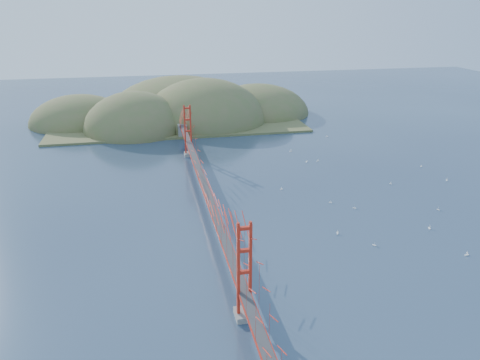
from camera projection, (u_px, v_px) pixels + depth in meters
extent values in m
plane|color=#2A3D54|center=(207.00, 208.00, 79.43)|extent=(320.00, 320.00, 0.00)
cube|color=gray|center=(244.00, 314.00, 51.83)|extent=(2.00, 2.40, 0.70)
cube|color=gray|center=(189.00, 154.00, 106.77)|extent=(2.00, 2.40, 0.70)
cube|color=red|center=(206.00, 190.00, 78.26)|extent=(1.40, 92.00, 0.16)
cube|color=red|center=(206.00, 192.00, 78.33)|extent=(1.33, 92.00, 0.24)
cube|color=#38383A|center=(206.00, 190.00, 78.22)|extent=(1.19, 92.00, 0.03)
cube|color=gray|center=(182.00, 131.00, 120.96)|extent=(2.20, 2.60, 3.30)
cube|color=brown|center=(177.00, 120.00, 137.94)|extent=(70.00, 40.00, 0.60)
ellipsoid|color=brown|center=(136.00, 130.00, 128.43)|extent=(28.00, 28.00, 21.00)
ellipsoid|color=brown|center=(205.00, 121.00, 137.71)|extent=(36.00, 36.00, 25.00)
ellipsoid|color=brown|center=(258.00, 113.00, 148.44)|extent=(32.00, 32.00, 18.00)
ellipsoid|color=brown|center=(80.00, 123.00, 136.39)|extent=(28.00, 28.00, 16.00)
ellipsoid|color=brown|center=(180.00, 111.00, 151.22)|extent=(44.00, 44.00, 22.00)
cube|color=white|center=(354.00, 208.00, 79.41)|extent=(0.49, 0.50, 0.10)
cylinder|color=white|center=(355.00, 207.00, 79.31)|extent=(0.02, 0.02, 0.57)
cube|color=white|center=(337.00, 233.00, 70.66)|extent=(0.38, 0.63, 0.11)
cylinder|color=white|center=(338.00, 232.00, 70.54)|extent=(0.02, 0.02, 0.65)
cube|color=white|center=(438.00, 210.00, 78.76)|extent=(0.41, 0.56, 0.10)
cylinder|color=white|center=(438.00, 208.00, 78.66)|extent=(0.02, 0.02, 0.59)
cube|color=white|center=(421.00, 167.00, 99.45)|extent=(0.51, 0.29, 0.09)
cylinder|color=white|center=(421.00, 166.00, 99.36)|extent=(0.01, 0.01, 0.53)
cube|color=white|center=(374.00, 245.00, 67.21)|extent=(0.51, 0.50, 0.10)
cylinder|color=white|center=(374.00, 243.00, 67.11)|extent=(0.02, 0.02, 0.58)
cube|color=white|center=(467.00, 255.00, 64.60)|extent=(0.64, 0.25, 0.11)
cylinder|color=white|center=(467.00, 253.00, 64.48)|extent=(0.02, 0.02, 0.68)
cube|color=white|center=(318.00, 161.00, 103.00)|extent=(0.54, 0.26, 0.09)
cylinder|color=white|center=(318.00, 160.00, 102.90)|extent=(0.02, 0.02, 0.57)
cube|color=white|center=(430.00, 228.00, 72.25)|extent=(0.34, 0.64, 0.11)
cylinder|color=white|center=(430.00, 226.00, 72.13)|extent=(0.02, 0.02, 0.66)
cube|color=white|center=(327.00, 137.00, 121.73)|extent=(0.57, 0.24, 0.10)
cylinder|color=white|center=(327.00, 136.00, 121.62)|extent=(0.02, 0.02, 0.61)
cube|color=white|center=(447.00, 180.00, 91.77)|extent=(0.44, 0.64, 0.11)
cylinder|color=white|center=(447.00, 179.00, 91.65)|extent=(0.02, 0.02, 0.66)
cube|color=white|center=(307.00, 162.00, 102.59)|extent=(0.21, 0.57, 0.10)
cylinder|color=white|center=(307.00, 160.00, 102.48)|extent=(0.02, 0.02, 0.62)
cube|color=white|center=(281.00, 189.00, 87.42)|extent=(0.54, 0.21, 0.10)
cylinder|color=white|center=(281.00, 188.00, 87.32)|extent=(0.02, 0.02, 0.58)
cube|color=white|center=(391.00, 184.00, 90.10)|extent=(0.35, 0.52, 0.09)
cylinder|color=white|center=(391.00, 182.00, 90.01)|extent=(0.01, 0.01, 0.54)
cube|color=white|center=(331.00, 202.00, 81.65)|extent=(0.47, 0.44, 0.09)
cylinder|color=white|center=(331.00, 201.00, 81.56)|extent=(0.01, 0.01, 0.53)
cube|color=white|center=(291.00, 151.00, 109.77)|extent=(0.61, 0.26, 0.11)
cylinder|color=white|center=(291.00, 150.00, 109.66)|extent=(0.02, 0.02, 0.65)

